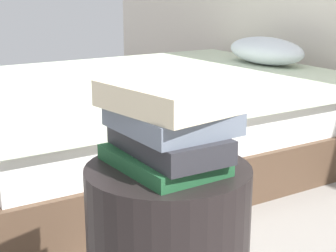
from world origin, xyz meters
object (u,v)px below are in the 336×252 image
object	(u,v)px
book_charcoal	(168,142)
book_cream	(170,96)
book_slate	(172,119)
book_forest	(163,160)
bed	(152,118)

from	to	relation	value
book_charcoal	book_cream	distance (m)	0.10
book_slate	book_forest	bearing A→B (deg)	-118.95
bed	book_forest	xyz separation A→B (m)	(1.35, -0.86, 0.32)
book_cream	book_slate	bearing A→B (deg)	104.06
book_forest	book_cream	bearing A→B (deg)	42.60
bed	book_slate	world-z (taller)	book_slate
book_forest	book_cream	xyz separation A→B (m)	(0.01, 0.01, 0.14)
book_charcoal	book_cream	size ratio (longest dim) A/B	1.06
book_forest	book_charcoal	xyz separation A→B (m)	(0.01, 0.01, 0.04)
bed	book_forest	distance (m)	1.63
book_charcoal	book_slate	xyz separation A→B (m)	(-0.00, 0.01, 0.05)
book_slate	book_cream	bearing A→B (deg)	-68.38
bed	book_charcoal	size ratio (longest dim) A/B	7.40
book_charcoal	book_slate	distance (m)	0.05
book_forest	book_charcoal	distance (m)	0.04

